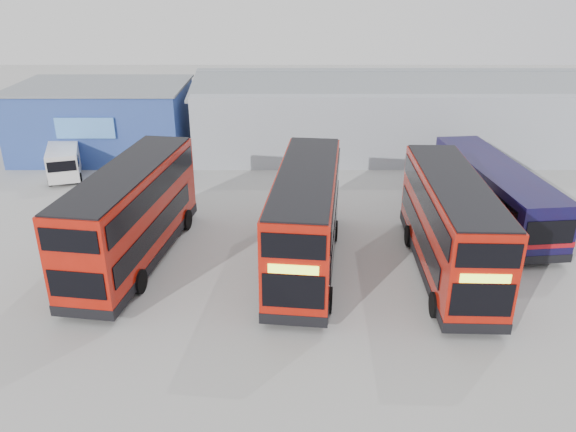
{
  "coord_description": "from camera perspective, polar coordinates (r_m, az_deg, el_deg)",
  "views": [
    {
      "loc": [
        -0.46,
        -22.73,
        12.8
      ],
      "look_at": [
        -0.44,
        1.41,
        2.1
      ],
      "focal_mm": 35.0,
      "sensor_mm": 36.0,
      "label": 1
    }
  ],
  "objects": [
    {
      "name": "office_block",
      "position": [
        44.12,
        -18.17,
        9.33
      ],
      "size": [
        12.3,
        8.32,
        5.12
      ],
      "color": "navy",
      "rests_on": "ground"
    },
    {
      "name": "double_decker_left",
      "position": [
        26.86,
        -15.53,
        -0.05
      ],
      "size": [
        4.18,
        11.14,
        4.61
      ],
      "rotation": [
        0.0,
        0.0,
        3.0
      ],
      "color": "#A51509",
      "rests_on": "ground"
    },
    {
      "name": "double_decker_centre",
      "position": [
        25.48,
        1.82,
        -0.43
      ],
      "size": [
        3.86,
        11.16,
        4.63
      ],
      "rotation": [
        0.0,
        0.0,
        -0.11
      ],
      "color": "#A51509",
      "rests_on": "ground"
    },
    {
      "name": "panel_van",
      "position": [
        40.16,
        -21.79,
        5.33
      ],
      "size": [
        3.22,
        5.09,
        2.08
      ],
      "rotation": [
        0.0,
        0.0,
        0.3
      ],
      "color": "silver",
      "rests_on": "ground"
    },
    {
      "name": "single_decker_blue",
      "position": [
        32.54,
        20.12,
        2.18
      ],
      "size": [
        3.81,
        11.78,
        3.14
      ],
      "rotation": [
        0.0,
        0.0,
        3.24
      ],
      "color": "#0B0B33",
      "rests_on": "ground"
    },
    {
      "name": "double_decker_right",
      "position": [
        25.93,
        16.1,
        -1.14
      ],
      "size": [
        2.99,
        10.7,
        4.49
      ],
      "rotation": [
        0.0,
        0.0,
        -0.04
      ],
      "color": "#A51509",
      "rests_on": "ground"
    },
    {
      "name": "ground_plane",
      "position": [
        26.09,
        0.97,
        -5.48
      ],
      "size": [
        120.0,
        120.0,
        0.0
      ],
      "primitive_type": "plane",
      "color": "gray",
      "rests_on": "ground"
    },
    {
      "name": "maintenance_shed",
      "position": [
        44.74,
        11.03,
        10.3
      ],
      "size": [
        30.5,
        12.0,
        5.89
      ],
      "color": "#969CA4",
      "rests_on": "ground"
    }
  ]
}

